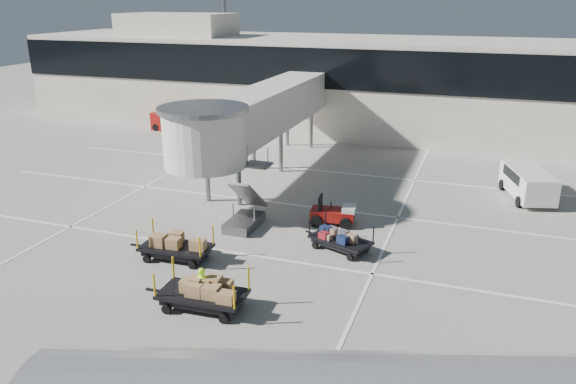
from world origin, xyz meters
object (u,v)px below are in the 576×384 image
ground_worker (203,288)px  baggage_tug (334,214)px  belt_loader (175,122)px  box_cart_far (175,247)px  minivan (527,181)px  suitcase_cart (341,240)px  box_cart_near (203,292)px

ground_worker → baggage_tug: bearing=58.1°
belt_loader → ground_worker: bearing=-52.7°
baggage_tug → box_cart_far: size_ratio=0.61×
baggage_tug → belt_loader: bearing=131.8°
minivan → belt_loader: bearing=146.6°
suitcase_cart → box_cart_far: size_ratio=0.90×
baggage_tug → ground_worker: size_ratio=1.49×
minivan → belt_loader: (-28.99, 8.75, -0.27)m
baggage_tug → box_cart_near: box_cart_near is taller
box_cart_near → ground_worker: (-0.03, 0.03, 0.15)m
belt_loader → suitcase_cart: bearing=-38.8°
box_cart_near → minivan: (12.33, 17.74, 0.39)m
baggage_tug → box_cart_far: bearing=-139.1°
baggage_tug → box_cart_near: bearing=-111.8°
box_cart_far → minivan: (15.54, 14.28, 0.48)m
baggage_tug → minivan: minivan is taller
minivan → ground_worker: bearing=-141.5°
box_cart_near → box_cart_far: box_cart_near is taller
box_cart_near → suitcase_cart: bearing=58.6°
belt_loader → minivan: bearing=-11.7°
box_cart_near → belt_loader: 31.29m
ground_worker → belt_loader: 31.25m
box_cart_far → ground_worker: size_ratio=2.43×
suitcase_cart → box_cart_near: (-3.74, -6.88, 0.17)m
baggage_tug → suitcase_cart: 3.28m
box_cart_near → belt_loader: size_ratio=0.93×
box_cart_far → ground_worker: (3.19, -3.42, 0.24)m
suitcase_cart → belt_loader: bearing=157.3°
ground_worker → minivan: size_ratio=0.33×
box_cart_near → minivan: minivan is taller
minivan → suitcase_cart: bearing=-144.9°
suitcase_cart → minivan: (8.58, 10.87, 0.56)m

